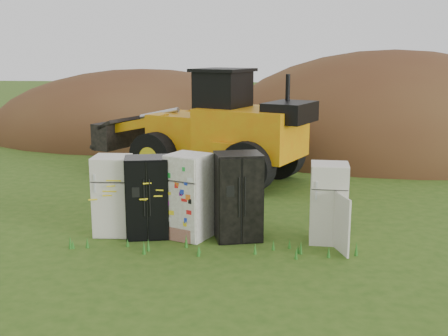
# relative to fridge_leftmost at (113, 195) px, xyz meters

# --- Properties ---
(ground) EXTENTS (120.00, 120.00, 0.00)m
(ground) POSITION_rel_fridge_leftmost_xyz_m (2.34, -0.04, -0.89)
(ground) COLOR #2E5015
(ground) RESTS_ON ground
(fridge_leftmost) EXTENTS (0.82, 0.79, 1.79)m
(fridge_leftmost) POSITION_rel_fridge_leftmost_xyz_m (0.00, 0.00, 0.00)
(fridge_leftmost) COLOR silver
(fridge_leftmost) RESTS_ON ground
(fridge_black_side) EXTENTS (1.08, 0.93, 1.80)m
(fridge_black_side) POSITION_rel_fridge_leftmost_xyz_m (0.81, -0.08, 0.00)
(fridge_black_side) COLOR black
(fridge_black_side) RESTS_ON ground
(fridge_sticker) EXTENTS (1.08, 1.04, 1.88)m
(fridge_sticker) POSITION_rel_fridge_leftmost_xyz_m (1.74, -0.06, 0.04)
(fridge_sticker) COLOR white
(fridge_sticker) RESTS_ON ground
(fridge_dark_mid) EXTENTS (1.15, 1.02, 1.92)m
(fridge_dark_mid) POSITION_rel_fridge_leftmost_xyz_m (2.82, -0.04, 0.06)
(fridge_dark_mid) COLOR black
(fridge_dark_mid) RESTS_ON ground
(fridge_open_door) EXTENTS (0.81, 0.76, 1.73)m
(fridge_open_door) POSITION_rel_fridge_leftmost_xyz_m (4.77, -0.03, -0.03)
(fridge_open_door) COLOR silver
(fridge_open_door) RESTS_ON ground
(wheel_loader) EXTENTS (7.84, 5.62, 3.52)m
(wheel_loader) POSITION_rel_fridge_leftmost_xyz_m (1.09, 5.97, 0.86)
(wheel_loader) COLOR #CC950D
(wheel_loader) RESTS_ON ground
(dirt_mound_right) EXTENTS (14.89, 10.92, 8.19)m
(dirt_mound_right) POSITION_rel_fridge_leftmost_xyz_m (8.19, 11.61, -0.89)
(dirt_mound_right) COLOR #4C2918
(dirt_mound_right) RESTS_ON ground
(dirt_mound_left) EXTENTS (15.18, 11.38, 6.36)m
(dirt_mound_left) POSITION_rel_fridge_leftmost_xyz_m (-2.95, 14.82, -0.89)
(dirt_mound_left) COLOR #4C2918
(dirt_mound_left) RESTS_ON ground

